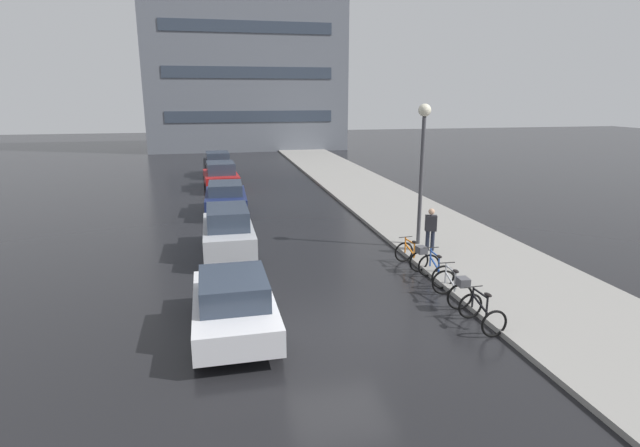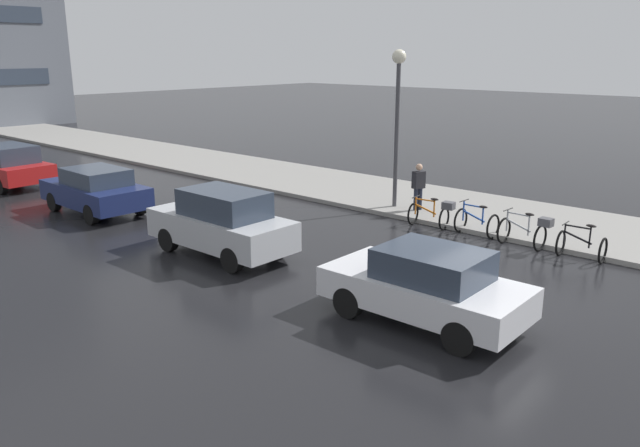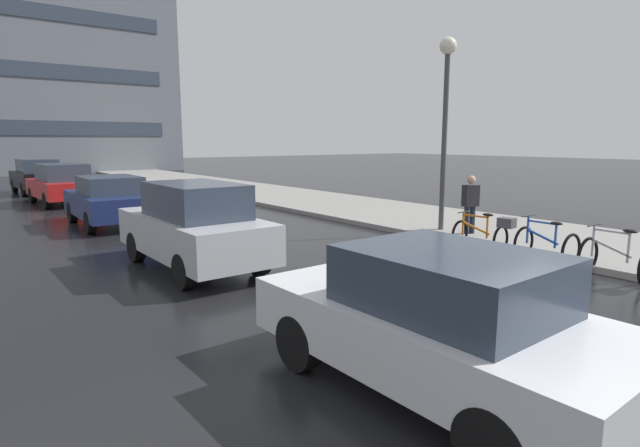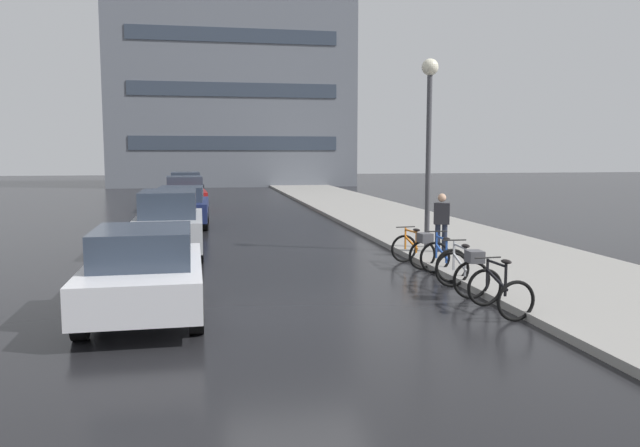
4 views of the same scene
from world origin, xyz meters
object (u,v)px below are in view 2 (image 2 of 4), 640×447
object	(u,v)px
car_silver	(222,223)
pedestrian	(418,186)
bicycle_third	(476,222)
bicycle_farthest	(433,213)
bicycle_nearest	(581,245)
car_white	(427,285)
streetlamp	(398,99)
bicycle_second	(527,230)
car_red	(7,166)
car_navy	(96,190)

from	to	relation	value
car_silver	pedestrian	size ratio (longest dim) A/B	2.49
bicycle_third	bicycle_farthest	world-z (taller)	bicycle_third
bicycle_third	car_silver	xyz separation A→B (m)	(-6.06, 4.13, 0.47)
bicycle_nearest	car_white	xyz separation A→B (m)	(-5.94, 0.91, 0.38)
bicycle_nearest	streetlamp	size ratio (longest dim) A/B	0.22
bicycle_second	pedestrian	xyz separation A→B (m)	(1.20, 4.27, 0.44)
pedestrian	car_silver	bearing A→B (deg)	168.23
bicycle_nearest	bicycle_farthest	xyz separation A→B (m)	(0.04, 4.44, 0.10)
bicycle_second	car_red	world-z (taller)	car_red
pedestrian	bicycle_second	bearing A→B (deg)	-105.71
bicycle_third	bicycle_farthest	bearing A→B (deg)	96.56
car_red	bicycle_nearest	bearing A→B (deg)	-73.92
bicycle_nearest	car_silver	world-z (taller)	car_silver
bicycle_nearest	streetlamp	world-z (taller)	streetlamp
car_silver	car_navy	bearing A→B (deg)	89.17
bicycle_second	bicycle_farthest	world-z (taller)	bicycle_second
bicycle_second	bicycle_farthest	xyz separation A→B (m)	(0.05, 2.98, -0.02)
bicycle_farthest	pedestrian	bearing A→B (deg)	48.37
bicycle_second	car_navy	bearing A→B (deg)	115.05
streetlamp	bicycle_third	bearing A→B (deg)	-104.57
car_red	streetlamp	world-z (taller)	streetlamp
pedestrian	car_red	bearing A→B (deg)	115.77
bicycle_farthest	streetlamp	distance (m)	4.04
car_white	bicycle_farthest	bearing A→B (deg)	30.55
bicycle_third	car_white	world-z (taller)	car_white
car_navy	pedestrian	bearing A→B (deg)	-49.14
car_navy	pedestrian	xyz separation A→B (m)	(6.96, -8.05, 0.17)
bicycle_farthest	bicycle_third	bearing A→B (deg)	-83.44
bicycle_third	car_white	distance (m)	6.52
car_white	streetlamp	size ratio (longest dim) A/B	0.77
bicycle_third	streetlamp	xyz separation A→B (m)	(0.92, 3.54, 3.32)
bicycle_nearest	car_navy	distance (m)	14.95
bicycle_third	bicycle_second	bearing A→B (deg)	-97.37
car_white	pedestrian	distance (m)	8.61
bicycle_nearest	car_silver	distance (m)	9.30
car_white	car_navy	world-z (taller)	same
bicycle_nearest	car_silver	size ratio (longest dim) A/B	0.27
bicycle_farthest	car_white	distance (m)	6.95
bicycle_nearest	car_navy	world-z (taller)	car_navy
bicycle_nearest	bicycle_third	distance (m)	3.08
bicycle_farthest	bicycle_nearest	bearing A→B (deg)	-90.54
car_navy	car_silver	bearing A→B (deg)	-90.83
bicycle_farthest	car_white	world-z (taller)	car_white
bicycle_second	car_navy	distance (m)	13.60
car_red	car_silver	bearing A→B (deg)	-89.96
streetlamp	bicycle_nearest	bearing A→B (deg)	-99.60
bicycle_nearest	bicycle_second	xyz separation A→B (m)	(-0.01, 1.46, 0.12)
bicycle_second	car_red	distance (m)	19.80
bicycle_nearest	car_navy	bearing A→B (deg)	112.71
bicycle_third	pedestrian	world-z (taller)	pedestrian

